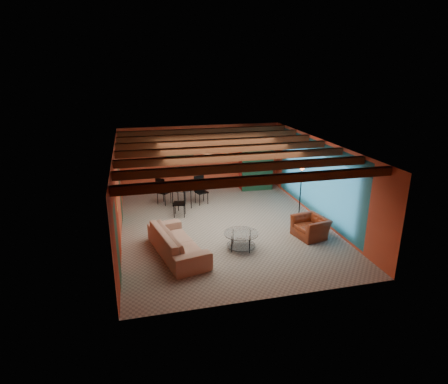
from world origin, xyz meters
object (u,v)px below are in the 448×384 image
object	(u,v)px
sofa	(178,242)
potted_plant	(256,131)
vase	(181,177)
dining_table	(182,194)
armchair	(311,227)
armoire	(255,163)
floor_lamp	(300,192)
coffee_table	(241,241)

from	to	relation	value
sofa	potted_plant	world-z (taller)	potted_plant
potted_plant	vase	distance (m)	3.88
dining_table	potted_plant	distance (m)	4.13
dining_table	vase	bearing A→B (deg)	0.00
dining_table	vase	distance (m)	0.62
armchair	dining_table	distance (m)	4.86
sofa	dining_table	world-z (taller)	dining_table
armoire	floor_lamp	world-z (taller)	armoire
armoire	potted_plant	distance (m)	1.33
armchair	vase	bearing A→B (deg)	-146.63
sofa	armchair	world-z (taller)	sofa
dining_table	floor_lamp	bearing A→B (deg)	-27.13
sofa	armchair	size ratio (longest dim) A/B	2.60
armchair	coffee_table	xyz separation A→B (m)	(-2.27, -0.26, -0.07)
coffee_table	dining_table	bearing A→B (deg)	107.95
sofa	armoire	world-z (taller)	armoire
coffee_table	vase	bearing A→B (deg)	107.95
potted_plant	coffee_table	bearing A→B (deg)	-112.13
potted_plant	floor_lamp	bearing A→B (deg)	-82.62
armoire	vase	world-z (taller)	armoire
coffee_table	dining_table	world-z (taller)	dining_table
coffee_table	vase	world-z (taller)	vase
armchair	potted_plant	distance (m)	5.40
vase	floor_lamp	bearing A→B (deg)	-27.13
coffee_table	dining_table	xyz separation A→B (m)	(-1.19, 3.67, 0.28)
dining_table	potted_plant	world-z (taller)	potted_plant
floor_lamp	potted_plant	xyz separation A→B (m)	(-0.45, 3.47, 1.50)
coffee_table	floor_lamp	xyz separation A→B (m)	(2.57, 1.74, 0.69)
armoire	potted_plant	world-z (taller)	potted_plant
coffee_table	potted_plant	bearing A→B (deg)	67.87
armchair	floor_lamp	size ratio (longest dim) A/B	0.52
sofa	armchair	bearing A→B (deg)	-100.34
armchair	coffee_table	size ratio (longest dim) A/B	0.99
armoire	potted_plant	bearing A→B (deg)	0.00
coffee_table	dining_table	distance (m)	3.87
sofa	armoire	bearing A→B (deg)	-49.99
dining_table	vase	world-z (taller)	vase
coffee_table	dining_table	size ratio (longest dim) A/B	0.48
armoire	vase	xyz separation A→B (m)	(-3.31, -1.55, 0.04)
sofa	dining_table	distance (m)	3.62
armoire	potted_plant	size ratio (longest dim) A/B	5.10
dining_table	floor_lamp	xyz separation A→B (m)	(3.76, -1.93, 0.41)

